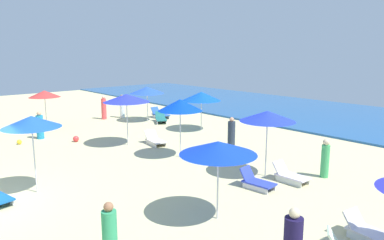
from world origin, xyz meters
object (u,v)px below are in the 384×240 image
(umbrella_2, at_px, (218,148))
(lounge_chair_9_0, at_px, (155,140))
(lounge_chair_4_1, at_px, (160,114))
(umbrella_4, at_px, (147,90))
(umbrella_6, at_px, (201,96))
(lounge_chair_8_0, at_px, (368,231))
(beach_ball_1, at_px, (76,139))
(umbrella_1, at_px, (44,94))
(beachgoer_2, at_px, (231,133))
(beachgoer_5, at_px, (122,107))
(lounge_chair_4_0, at_px, (161,119))
(umbrella_5, at_px, (267,116))
(beachgoer_3, at_px, (325,159))
(lounge_chair_5_1, at_px, (256,182))
(beach_ball_0, at_px, (19,142))
(umbrella_0, at_px, (31,122))
(umbrella_9, at_px, (126,98))
(lounge_chair_5_0, at_px, (290,175))
(beachgoer_6, at_px, (104,108))
(beachgoer_1, at_px, (110,236))
(umbrella_3, at_px, (180,105))
(beachgoer_0, at_px, (40,126))

(umbrella_2, xyz_separation_m, lounge_chair_9_0, (-8.24, 3.60, -1.90))
(lounge_chair_4_1, bearing_deg, umbrella_4, -168.07)
(umbrella_6, height_order, lounge_chair_8_0, umbrella_6)
(umbrella_6, xyz_separation_m, beach_ball_1, (-2.23, -7.04, -1.93))
(umbrella_2, bearing_deg, umbrella_4, 153.39)
(umbrella_1, distance_m, umbrella_6, 9.77)
(lounge_chair_9_0, xyz_separation_m, beachgoer_2, (2.95, 2.62, 0.46))
(beachgoer_5, bearing_deg, lounge_chair_4_0, -106.55)
(umbrella_5, xyz_separation_m, beachgoer_5, (-14.62, 2.18, -1.58))
(beachgoer_2, relative_size, beachgoer_3, 1.01)
(lounge_chair_5_1, height_order, beach_ball_1, lounge_chair_5_1)
(lounge_chair_9_0, bearing_deg, beachgoer_2, -40.17)
(umbrella_4, xyz_separation_m, beach_ball_0, (0.91, -8.65, -2.01))
(lounge_chair_5_1, bearing_deg, umbrella_1, 90.45)
(lounge_chair_4_0, xyz_separation_m, lounge_chair_9_0, (4.58, -3.72, -0.02))
(umbrella_0, relative_size, umbrella_4, 1.14)
(beachgoer_3, relative_size, beach_ball_0, 6.09)
(beach_ball_0, bearing_deg, umbrella_9, 47.53)
(umbrella_1, relative_size, lounge_chair_5_0, 1.75)
(umbrella_1, bearing_deg, lounge_chair_8_0, 3.43)
(beachgoer_2, bearing_deg, beachgoer_5, 8.58)
(beachgoer_6, bearing_deg, lounge_chair_9_0, -147.78)
(umbrella_4, bearing_deg, umbrella_9, -43.12)
(beachgoer_1, bearing_deg, umbrella_0, 147.25)
(beachgoer_2, bearing_deg, beach_ball_0, 55.04)
(umbrella_3, xyz_separation_m, beachgoer_1, (5.70, -6.70, -1.70))
(umbrella_0, distance_m, beach_ball_0, 7.88)
(umbrella_1, height_order, umbrella_4, umbrella_4)
(umbrella_6, bearing_deg, lounge_chair_9_0, -76.17)
(lounge_chair_4_0, height_order, beachgoer_0, beachgoer_0)
(lounge_chair_4_1, distance_m, beachgoer_6, 3.97)
(umbrella_9, relative_size, beachgoer_0, 1.73)
(umbrella_3, xyz_separation_m, beach_ball_0, (-7.28, -4.91, -2.29))
(lounge_chair_9_0, xyz_separation_m, beach_ball_0, (-4.66, -5.33, -0.12))
(beachgoer_0, distance_m, beach_ball_1, 2.34)
(beachgoer_0, height_order, beach_ball_1, beachgoer_0)
(umbrella_0, height_order, umbrella_5, umbrella_0)
(lounge_chair_5_0, xyz_separation_m, lounge_chair_9_0, (-7.84, -0.61, -0.01))
(umbrella_0, height_order, lounge_chair_5_0, umbrella_0)
(lounge_chair_4_1, bearing_deg, beachgoer_2, -104.28)
(umbrella_0, xyz_separation_m, beachgoer_0, (-7.89, 2.85, -1.78))
(umbrella_0, height_order, beachgoer_0, umbrella_0)
(umbrella_3, xyz_separation_m, umbrella_6, (-3.65, 4.60, -0.33))
(lounge_chair_5_0, relative_size, beachgoer_0, 0.88)
(umbrella_2, xyz_separation_m, lounge_chair_4_0, (-12.82, 7.32, -1.88))
(lounge_chair_4_0, bearing_deg, umbrella_4, 142.53)
(umbrella_5, height_order, umbrella_9, umbrella_9)
(lounge_chair_5_1, bearing_deg, umbrella_4, 65.75)
(umbrella_0, height_order, beachgoer_6, umbrella_0)
(beachgoer_5, bearing_deg, lounge_chair_5_0, -132.21)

